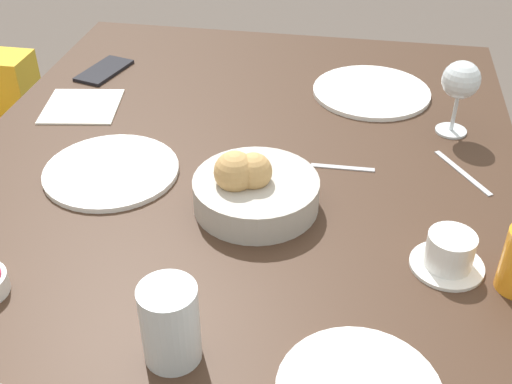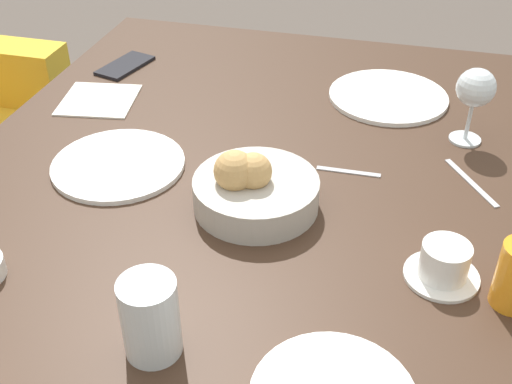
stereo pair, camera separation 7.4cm
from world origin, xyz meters
The scene contains 11 objects.
dining_table centered at (0.00, 0.00, 0.68)m, with size 1.54×1.08×0.76m.
bread_basket centered at (-0.03, -0.05, 0.80)m, with size 0.22×0.22×0.11m.
plate_near_right centered at (0.44, -0.24, 0.77)m, with size 0.27×0.27×0.01m.
plate_far_center centered at (0.03, 0.23, 0.77)m, with size 0.25×0.25×0.01m.
water_tumbler centered at (-0.37, -0.01, 0.82)m, with size 0.08×0.08×0.12m.
wine_glass centered at (0.30, -0.41, 0.88)m, with size 0.08×0.08×0.16m.
coffee_cup centered at (-0.13, -0.37, 0.79)m, with size 0.11×0.11×0.06m.
fork_silver centered at (0.14, -0.42, 0.77)m, with size 0.14×0.10×0.00m.
spoon_coffee centered at (0.12, -0.20, 0.77)m, with size 0.01×0.12×0.00m.
napkin centered at (0.27, 0.39, 0.77)m, with size 0.18×0.18×0.00m.
cell_phone centered at (0.45, 0.40, 0.77)m, with size 0.16×0.11×0.01m.
Camera 2 is at (-0.89, -0.28, 1.44)m, focal length 45.00 mm.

